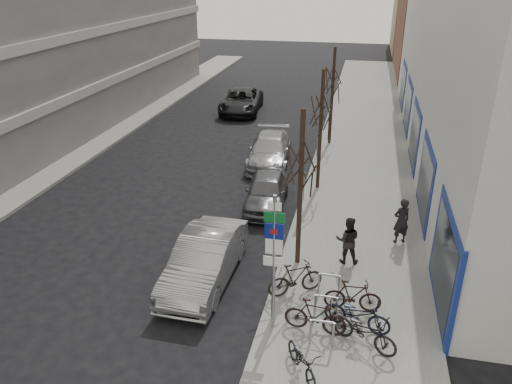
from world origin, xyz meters
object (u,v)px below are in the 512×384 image
at_px(tree_mid, 322,102).
at_px(parked_car_back, 269,150).
at_px(meter_mid, 304,184).
at_px(meter_front, 282,248).
at_px(pedestrian_far, 348,240).
at_px(tree_far, 334,73).
at_px(parked_car_front, 205,260).
at_px(bike_mid_inner, 296,278).
at_px(parked_car_mid, 267,191).
at_px(bike_far_inner, 353,295).
at_px(bike_mid_curb, 357,311).
at_px(bike_rack, 326,305).
at_px(pedestrian_near, 401,221).
at_px(bike_near_right, 315,316).
at_px(bike_far_curb, 364,328).
at_px(lane_car, 241,101).
at_px(tree_near, 302,153).
at_px(bike_near_left, 302,358).
at_px(meter_back, 317,143).

xyz_separation_m(tree_mid, parked_car_back, (-2.80, 2.85, -3.37)).
bearing_deg(meter_mid, meter_front, -90.00).
bearing_deg(pedestrian_far, tree_mid, -78.37).
xyz_separation_m(tree_far, parked_car_front, (-2.80, -14.55, -3.31)).
distance_m(bike_mid_inner, parked_car_mid, 6.55).
height_order(meter_mid, bike_far_inner, meter_mid).
bearing_deg(bike_mid_curb, meter_front, 57.40).
distance_m(bike_rack, bike_mid_curb, 0.90).
bearing_deg(bike_mid_curb, pedestrian_near, -1.73).
xyz_separation_m(tree_mid, bike_near_right, (0.97, -9.96, -3.42)).
height_order(bike_far_curb, lane_car, lane_car).
relative_size(tree_near, meter_front, 4.33).
distance_m(bike_rack, bike_far_inner, 0.96).
bearing_deg(parked_car_front, meter_front, 25.18).
bearing_deg(bike_near_right, meter_mid, 15.14).
bearing_deg(bike_near_left, parked_car_back, 71.75).
relative_size(bike_mid_curb, pedestrian_near, 1.09).
relative_size(bike_near_right, pedestrian_near, 1.01).
bearing_deg(bike_far_inner, pedestrian_near, -22.55).
bearing_deg(meter_front, lane_car, 107.74).
distance_m(tree_mid, tree_far, 6.50).
bearing_deg(bike_far_curb, pedestrian_far, 35.36).
height_order(meter_front, bike_near_right, meter_front).
distance_m(meter_mid, parked_car_mid, 1.64).
height_order(tree_far, pedestrian_near, tree_far).
bearing_deg(pedestrian_far, parked_car_back, -66.98).
relative_size(tree_near, tree_mid, 1.00).
bearing_deg(bike_far_curb, bike_mid_curb, 42.99).
height_order(tree_near, bike_far_inner, tree_near).
relative_size(meter_mid, bike_mid_curb, 0.68).
distance_m(meter_back, bike_far_curb, 14.50).
xyz_separation_m(meter_front, pedestrian_near, (3.89, 2.64, 0.10)).
bearing_deg(tree_mid, bike_far_inner, -77.62).
bearing_deg(bike_mid_curb, meter_mid, 30.31).
relative_size(meter_back, pedestrian_near, 0.73).
relative_size(tree_near, pedestrian_far, 3.25).
relative_size(meter_mid, bike_near_left, 0.80).
relative_size(tree_mid, meter_mid, 4.33).
height_order(tree_far, parked_car_back, tree_far).
height_order(meter_mid, bike_near_left, meter_mid).
bearing_deg(tree_mid, parked_car_front, -109.17).
bearing_deg(tree_near, meter_back, 92.45).
xyz_separation_m(tree_near, tree_far, (0.00, 13.00, 0.00)).
height_order(meter_front, bike_mid_inner, meter_front).
height_order(meter_mid, meter_back, same).
bearing_deg(parked_car_front, meter_back, 80.02).
bearing_deg(tree_far, lane_car, 138.18).
bearing_deg(pedestrian_far, pedestrian_near, -139.01).
distance_m(meter_mid, parked_car_front, 6.96).
xyz_separation_m(bike_rack, bike_mid_curb, (0.88, -0.18, 0.06)).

